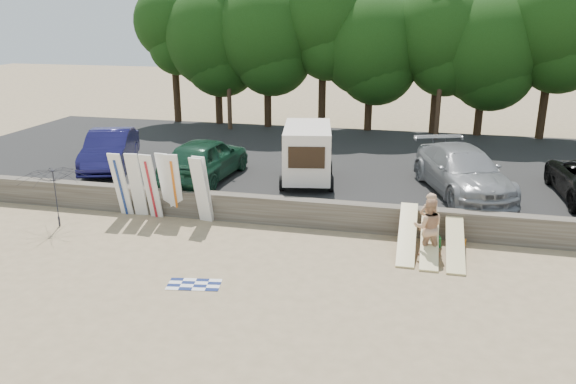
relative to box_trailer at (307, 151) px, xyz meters
name	(u,v)px	position (x,y,z in m)	size (l,w,h in m)	color
ground	(373,268)	(3.28, -6.10, -2.01)	(120.00, 120.00, 0.00)	tan
seawall	(381,219)	(3.28, -3.10, -1.51)	(44.00, 0.50, 1.00)	#6B6356
parking_lot	(393,168)	(3.28, 4.40, -1.66)	(44.00, 14.50, 0.70)	#282828
treeline	(403,33)	(3.08, 11.43, 4.29)	(32.41, 6.65, 9.31)	#382616
utility_poles	(443,51)	(5.28, 9.90, 3.42)	(25.80, 0.26, 9.00)	#473321
box_trailer	(307,151)	(0.00, 0.00, 0.00)	(2.61, 3.93, 2.34)	silver
car_0	(110,150)	(-9.02, 0.21, -0.47)	(1.78, 5.11, 1.68)	#16154A
car_1	(205,158)	(-4.20, -0.55, -0.41)	(2.13, 5.30, 1.81)	#163C29
car_2	(462,171)	(6.08, 0.03, -0.44)	(2.43, 5.97, 1.73)	gray
surfboard_upright_0	(121,185)	(-6.32, -3.74, -0.74)	(0.50, 0.06, 2.60)	white
surfboard_upright_1	(136,185)	(-5.71, -3.67, -0.74)	(0.50, 0.06, 2.60)	white
surfboard_upright_2	(151,187)	(-5.09, -3.73, -0.73)	(0.50, 0.06, 2.60)	white
surfboard_upright_3	(167,185)	(-4.59, -3.48, -0.73)	(0.50, 0.06, 2.60)	white
surfboard_upright_4	(174,186)	(-4.28, -3.48, -0.73)	(0.50, 0.06, 2.60)	white
surfboard_upright_5	(201,190)	(-3.15, -3.73, -0.74)	(0.50, 0.06, 2.60)	white
surfboard_upright_6	(203,189)	(-3.12, -3.57, -0.73)	(0.50, 0.06, 2.60)	white
surfboard_low_0	(407,234)	(4.21, -4.50, -1.43)	(0.56, 3.00, 0.07)	beige
surfboard_low_1	(430,239)	(4.91, -4.58, -1.51)	(0.56, 3.00, 0.07)	beige
surfboard_low_2	(455,242)	(5.69, -4.61, -1.54)	(0.56, 3.00, 0.07)	beige
beachgoer_a	(429,220)	(4.86, -4.02, -1.08)	(0.68, 0.44, 1.86)	tan
beachgoer_b	(428,227)	(4.83, -4.74, -1.06)	(0.92, 0.72, 1.90)	tan
cooler	(434,241)	(5.09, -3.93, -1.85)	(0.38, 0.30, 0.32)	green
gear_bag	(461,243)	(5.95, -3.70, -1.90)	(0.30, 0.25, 0.22)	orange
beach_towel	(194,284)	(-1.57, -8.35, -2.00)	(1.50, 1.50, 0.00)	white
beach_umbrella	(55,197)	(-8.13, -5.17, -0.90)	(2.41, 2.46, 2.21)	#21222A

